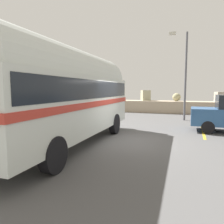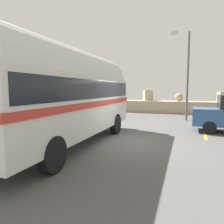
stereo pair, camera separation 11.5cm
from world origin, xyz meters
TOP-DOWN VIEW (x-y plane):
  - ground at (0.00, 0.00)m, footprint 32.00×26.00m
  - breakwater at (-0.07, 11.79)m, footprint 31.36×2.54m
  - vintage_coach at (-1.81, -1.47)m, footprint 2.79×8.68m
  - lamp_post at (2.06, 7.14)m, footprint 1.21×0.49m

SIDE VIEW (x-z plane):
  - ground at x=0.00m, z-range 0.00..0.02m
  - breakwater at x=-0.07m, z-range -0.56..1.92m
  - vintage_coach at x=-1.81m, z-range 0.20..3.90m
  - lamp_post at x=2.06m, z-range 0.40..6.39m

